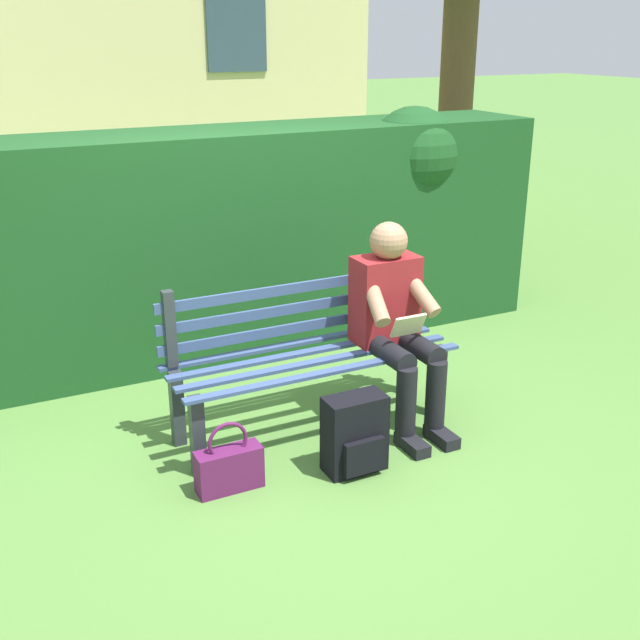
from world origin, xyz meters
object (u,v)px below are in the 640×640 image
backpack (355,435)px  park_bench (306,352)px  person_seated (396,320)px  handbag (229,467)px

backpack → park_bench: bearing=-89.9°
park_bench → person_seated: bearing=159.7°
park_bench → handbag: (0.67, 0.47, -0.33)m
backpack → handbag: 0.69m
person_seated → backpack: size_ratio=2.80×
person_seated → backpack: person_seated is taller
backpack → handbag: (0.67, -0.12, -0.08)m
park_bench → handbag: bearing=35.2°
person_seated → handbag: (1.16, 0.29, -0.51)m
backpack → handbag: size_ratio=1.12×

